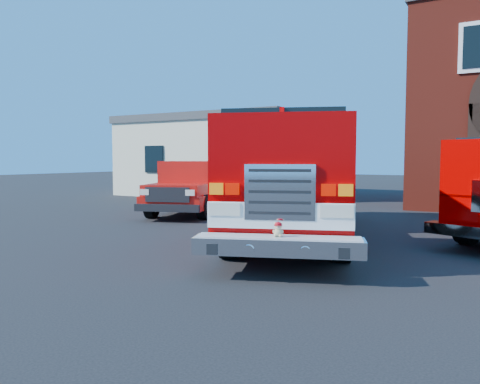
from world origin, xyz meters
The scene contains 4 objects.
ground centered at (0.00, 0.00, 0.00)m, with size 100.00×100.00×0.00m, color black.
side_building centered at (-9.00, 13.00, 2.20)m, with size 10.20×8.20×4.35m.
fire_engine centered at (0.09, 1.47, 1.53)m, with size 5.85×9.91×2.95m.
pickup_truck centered at (-5.18, 4.35, 0.91)m, with size 3.88×6.27×1.93m.
Camera 1 is at (5.03, -9.95, 2.02)m, focal length 35.00 mm.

